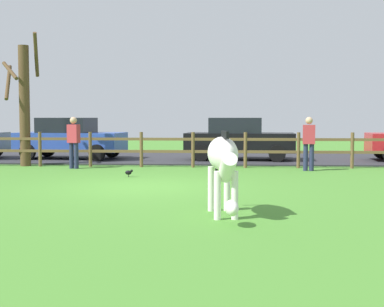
{
  "coord_description": "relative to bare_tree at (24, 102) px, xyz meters",
  "views": [
    {
      "loc": [
        2.03,
        -12.39,
        1.64
      ],
      "look_at": [
        1.09,
        1.27,
        0.71
      ],
      "focal_mm": 50.36,
      "sensor_mm": 36.0,
      "label": 1
    }
  ],
  "objects": [
    {
      "name": "paddock_fence",
      "position": [
        3.96,
        -0.13,
        -1.49
      ],
      "size": [
        20.45,
        0.11,
        1.15
      ],
      "color": "brown",
      "rests_on": "ground_plane"
    },
    {
      "name": "visitor_right_of_tree",
      "position": [
        1.9,
        -0.79,
        -1.23
      ],
      "size": [
        0.41,
        0.32,
        1.64
      ],
      "color": "#232847",
      "rests_on": "ground_plane"
    },
    {
      "name": "crow_on_grass",
      "position": [
        4.09,
        -3.05,
        -2.01
      ],
      "size": [
        0.21,
        0.1,
        0.2
      ],
      "color": "black",
      "rests_on": "ground_plane"
    },
    {
      "name": "ground_plane",
      "position": [
        4.78,
        -5.13,
        -2.14
      ],
      "size": [
        60.0,
        60.0,
        0.0
      ],
      "primitive_type": "plane",
      "color": "#47842D"
    },
    {
      "name": "zebra",
      "position": [
        6.73,
        -8.69,
        -1.21
      ],
      "size": [
        0.67,
        1.93,
        1.41
      ],
      "color": "white",
      "rests_on": "ground_plane"
    },
    {
      "name": "bare_tree",
      "position": [
        0.0,
        0.0,
        0.0
      ],
      "size": [
        1.3,
        1.3,
        4.4
      ],
      "color": "#513A23",
      "rests_on": "ground_plane"
    },
    {
      "name": "parking_asphalt",
      "position": [
        4.78,
        4.17,
        -2.12
      ],
      "size": [
        28.0,
        7.4,
        0.05
      ],
      "primitive_type": "cube",
      "color": "#2D2D33",
      "rests_on": "ground_plane"
    },
    {
      "name": "visitor_left_of_tree",
      "position": [
        9.24,
        -1.02,
        -1.23
      ],
      "size": [
        0.38,
        0.25,
        1.64
      ],
      "color": "#232847",
      "rests_on": "ground_plane"
    },
    {
      "name": "parked_car_blue",
      "position": [
        0.77,
        2.55,
        -1.3
      ],
      "size": [
        4.16,
        2.21,
        1.56
      ],
      "color": "#2D4CAD",
      "rests_on": "parking_asphalt"
    },
    {
      "name": "parked_car_black",
      "position": [
        7.18,
        2.49,
        -1.3
      ],
      "size": [
        4.09,
        2.06,
        1.56
      ],
      "color": "black",
      "rests_on": "parking_asphalt"
    }
  ]
}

